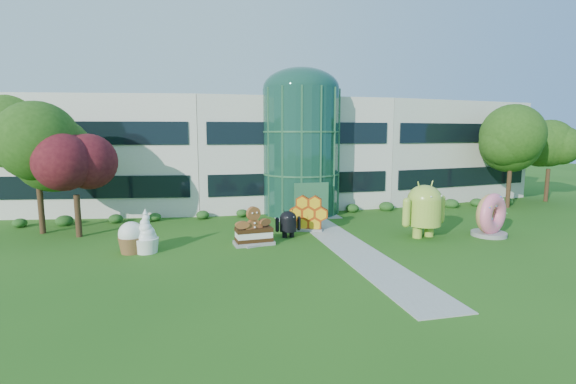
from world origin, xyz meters
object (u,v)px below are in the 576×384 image
object	(u,v)px
android_black	(288,222)
donut	(490,214)
gingerbread	(254,226)
android_green	(424,207)

from	to	relation	value
android_black	donut	size ratio (longest dim) A/B	0.70
android_black	gingerbread	xyz separation A→B (m)	(-2.38, -1.43, 0.18)
android_black	gingerbread	bearing A→B (deg)	-152.84
android_green	donut	distance (m)	4.26
android_black	gingerbread	size ratio (longest dim) A/B	0.78
android_black	donut	world-z (taller)	donut
android_green	android_black	size ratio (longest dim) A/B	1.98
android_green	android_black	bearing A→B (deg)	155.17
android_green	gingerbread	bearing A→B (deg)	165.69
donut	gingerbread	world-z (taller)	donut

